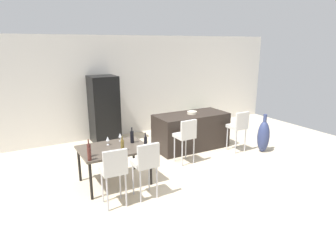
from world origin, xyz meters
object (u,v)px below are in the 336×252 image
bar_chair_left (186,134)px  wine_bottle_end (89,154)px  wine_bottle_near (146,143)px  fruit_bowl (192,113)px  refrigerator (104,110)px  potted_plant (202,117)px  bar_chair_middle (239,125)px  kitchen_island (191,131)px  wine_bottle_right (122,145)px  dining_chair_far (146,162)px  wine_glass_far (108,139)px  wine_bottle_middle (132,137)px  wine_bottle_inner (89,150)px  dining_chair_near (114,168)px  dining_table (114,151)px  wine_glass_left (120,135)px  floor_vase (263,136)px

bar_chair_left → wine_bottle_end: bearing=-166.6°
wine_bottle_near → fruit_bowl: (1.97, 1.37, 0.08)m
bar_chair_left → fruit_bowl: bar_chair_left is taller
refrigerator → potted_plant: size_ratio=3.47×
bar_chair_middle → refrigerator: size_ratio=0.57×
kitchen_island → refrigerator: bearing=138.2°
wine_bottle_right → wine_bottle_near: bearing=-22.9°
dining_chair_far → wine_bottle_right: 0.65m
bar_chair_left → wine_glass_far: bar_chair_left is taller
kitchen_island → dining_chair_far: dining_chair_far is taller
wine_bottle_end → wine_glass_far: wine_bottle_end is taller
kitchen_island → wine_bottle_near: bearing=-144.7°
wine_bottle_middle → wine_bottle_inner: 1.02m
wine_bottle_end → wine_bottle_inner: (0.04, 0.17, 0.01)m
bar_chair_left → dining_chair_near: size_ratio=1.00×
potted_plant → wine_bottle_middle: bearing=-144.9°
bar_chair_left → dining_chair_near: bearing=-154.1°
wine_bottle_end → refrigerator: 3.23m
dining_table → dining_chair_near: (-0.29, -0.85, 0.02)m
bar_chair_left → wine_bottle_middle: wine_bottle_middle is taller
wine_bottle_right → wine_glass_left: (0.16, 0.56, 0.01)m
wine_bottle_middle → refrigerator: 2.50m
wine_bottle_inner → wine_glass_far: size_ratio=1.89×
refrigerator → floor_vase: (3.24, -2.76, -0.51)m
dining_table → dining_chair_far: size_ratio=1.23×
dining_chair_near → wine_bottle_middle: size_ratio=3.25×
wine_bottle_inner → wine_bottle_right: bearing=-0.0°
wine_glass_left → wine_glass_far: 0.31m
dining_chair_far → wine_bottle_inner: 1.03m
floor_vase → kitchen_island: bearing=141.4°
bar_chair_left → wine_bottle_end: size_ratio=3.61×
bar_chair_left → dining_table: bearing=-175.3°
bar_chair_left → bar_chair_middle: bearing=-0.0°
wine_bottle_middle → potted_plant: wine_bottle_middle is taller
bar_chair_middle → kitchen_island: bearing=137.0°
kitchen_island → potted_plant: 2.21m
bar_chair_left → bar_chair_middle: size_ratio=1.00×
dining_chair_near → wine_bottle_inner: 0.67m
wine_bottle_right → potted_plant: bearing=36.1°
dining_chair_near → refrigerator: (0.94, 3.43, 0.22)m
wine_bottle_end → wine_bottle_inner: size_ratio=0.89×
bar_chair_left → wine_bottle_middle: bearing=-177.8°
wine_glass_far → potted_plant: (4.00, 2.36, -0.57)m
dining_table → refrigerator: bearing=76.0°
dining_chair_far → wine_bottle_right: size_ratio=3.65×
kitchen_island → bar_chair_middle: bar_chair_middle is taller
dining_table → refrigerator: size_ratio=0.70×
refrigerator → wine_bottle_inner: bearing=-112.6°
wine_bottle_inner → wine_bottle_end: bearing=-104.0°
bar_chair_left → wine_bottle_end: bar_chair_left is taller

